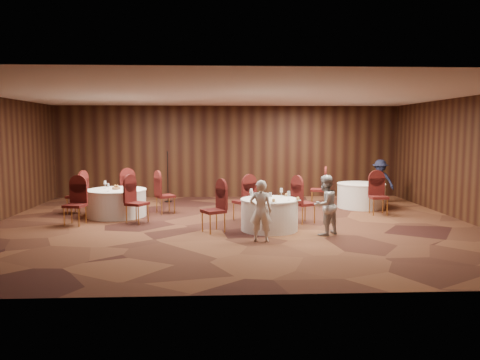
{
  "coord_description": "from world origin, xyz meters",
  "views": [
    {
      "loc": [
        -0.35,
        -11.43,
        2.32
      ],
      "look_at": [
        0.2,
        0.2,
        1.1
      ],
      "focal_mm": 35.0,
      "sensor_mm": 36.0,
      "label": 1
    }
  ],
  "objects_px": {
    "woman_b": "(325,205)",
    "man_c": "(380,181)",
    "mic_stand": "(168,187)",
    "woman_a": "(261,211)",
    "table_left": "(117,203)",
    "table_main": "(269,214)",
    "table_right": "(361,195)"
  },
  "relations": [
    {
      "from": "woman_b",
      "to": "man_c",
      "type": "height_order",
      "value": "man_c"
    },
    {
      "from": "table_main",
      "to": "table_right",
      "type": "height_order",
      "value": "same"
    },
    {
      "from": "table_left",
      "to": "mic_stand",
      "type": "relative_size",
      "value": 0.97
    },
    {
      "from": "table_right",
      "to": "woman_b",
      "type": "bearing_deg",
      "value": -118.01
    },
    {
      "from": "table_right",
      "to": "mic_stand",
      "type": "height_order",
      "value": "mic_stand"
    },
    {
      "from": "table_main",
      "to": "woman_b",
      "type": "relative_size",
      "value": 1.0
    },
    {
      "from": "table_main",
      "to": "table_left",
      "type": "height_order",
      "value": "same"
    },
    {
      "from": "woman_a",
      "to": "woman_b",
      "type": "xyz_separation_m",
      "value": [
        1.49,
        0.56,
        0.02
      ]
    },
    {
      "from": "table_right",
      "to": "man_c",
      "type": "xyz_separation_m",
      "value": [
        0.91,
        0.94,
        0.32
      ]
    },
    {
      "from": "mic_stand",
      "to": "woman_a",
      "type": "xyz_separation_m",
      "value": [
        2.54,
        -5.71,
        0.16
      ]
    },
    {
      "from": "table_right",
      "to": "woman_a",
      "type": "distance_m",
      "value": 5.5
    },
    {
      "from": "woman_a",
      "to": "woman_b",
      "type": "distance_m",
      "value": 1.59
    },
    {
      "from": "table_left",
      "to": "woman_b",
      "type": "height_order",
      "value": "woman_b"
    },
    {
      "from": "mic_stand",
      "to": "man_c",
      "type": "distance_m",
      "value": 6.93
    },
    {
      "from": "woman_a",
      "to": "man_c",
      "type": "xyz_separation_m",
      "value": [
        4.37,
        5.21,
        0.05
      ]
    },
    {
      "from": "table_left",
      "to": "woman_a",
      "type": "relative_size",
      "value": 1.23
    },
    {
      "from": "woman_a",
      "to": "man_c",
      "type": "distance_m",
      "value": 6.79
    },
    {
      "from": "man_c",
      "to": "mic_stand",
      "type": "bearing_deg",
      "value": -148.51
    },
    {
      "from": "mic_stand",
      "to": "woman_a",
      "type": "bearing_deg",
      "value": -65.98
    },
    {
      "from": "woman_b",
      "to": "man_c",
      "type": "bearing_deg",
      "value": -159.37
    },
    {
      "from": "woman_b",
      "to": "table_main",
      "type": "bearing_deg",
      "value": -63.49
    },
    {
      "from": "table_main",
      "to": "woman_a",
      "type": "distance_m",
      "value": 1.21
    },
    {
      "from": "man_c",
      "to": "woman_a",
      "type": "bearing_deg",
      "value": -94.34
    },
    {
      "from": "mic_stand",
      "to": "table_main",
      "type": "bearing_deg",
      "value": -58.03
    },
    {
      "from": "table_left",
      "to": "table_right",
      "type": "distance_m",
      "value": 7.21
    },
    {
      "from": "table_right",
      "to": "man_c",
      "type": "distance_m",
      "value": 1.35
    },
    {
      "from": "table_main",
      "to": "man_c",
      "type": "bearing_deg",
      "value": 45.09
    },
    {
      "from": "table_left",
      "to": "man_c",
      "type": "relative_size",
      "value": 1.15
    },
    {
      "from": "table_right",
      "to": "woman_a",
      "type": "bearing_deg",
      "value": -129.05
    },
    {
      "from": "woman_b",
      "to": "man_c",
      "type": "distance_m",
      "value": 5.46
    },
    {
      "from": "table_left",
      "to": "woman_a",
      "type": "xyz_separation_m",
      "value": [
        3.67,
        -3.13,
        0.28
      ]
    },
    {
      "from": "table_left",
      "to": "woman_b",
      "type": "bearing_deg",
      "value": -26.43
    }
  ]
}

